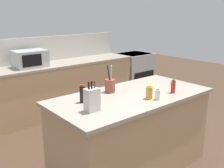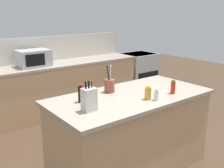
% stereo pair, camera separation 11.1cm
% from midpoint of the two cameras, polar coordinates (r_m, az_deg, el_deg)
% --- Properties ---
extents(ground_plane, '(14.00, 14.00, 0.00)m').
position_cam_midpoint_polar(ground_plane, '(3.37, 4.82, -17.74)').
color(ground_plane, '#473323').
extents(back_counter_run, '(2.98, 0.66, 0.94)m').
position_cam_midpoint_polar(back_counter_run, '(5.00, -9.70, -0.64)').
color(back_counter_run, tan).
rests_on(back_counter_run, ground_plane).
extents(wall_backsplash, '(2.94, 0.03, 0.46)m').
position_cam_midpoint_polar(wall_backsplash, '(5.13, -11.75, 7.66)').
color(wall_backsplash, beige).
rests_on(wall_backsplash, back_counter_run).
extents(kitchen_island, '(1.87, 0.92, 0.94)m').
position_cam_midpoint_polar(kitchen_island, '(3.14, 5.02, -10.53)').
color(kitchen_island, tan).
rests_on(kitchen_island, ground_plane).
extents(range_oven, '(0.76, 0.65, 0.92)m').
position_cam_midpoint_polar(range_oven, '(6.10, 6.31, 2.40)').
color(range_oven, '#ADB2B7').
rests_on(range_oven, ground_plane).
extents(microwave, '(0.52, 0.39, 0.28)m').
position_cam_midpoint_polar(microwave, '(4.64, -16.02, 5.43)').
color(microwave, '#ADB2B7').
rests_on(microwave, back_counter_run).
extents(knife_block, '(0.13, 0.10, 0.29)m').
position_cam_midpoint_polar(knife_block, '(2.47, -3.72, -3.33)').
color(knife_block, beige).
rests_on(knife_block, kitchen_island).
extents(utensil_crock, '(0.12, 0.12, 0.32)m').
position_cam_midpoint_polar(utensil_crock, '(3.03, 0.49, -0.27)').
color(utensil_crock, brown).
rests_on(utensil_crock, kitchen_island).
extents(hot_sauce_bottle, '(0.05, 0.05, 0.16)m').
position_cam_midpoint_polar(hot_sauce_bottle, '(3.07, 14.14, -0.67)').
color(hot_sauce_bottle, red).
rests_on(hot_sauce_bottle, kitchen_island).
extents(soy_sauce_bottle, '(0.06, 0.06, 0.19)m').
position_cam_midpoint_polar(soy_sauce_bottle, '(2.71, -5.66, -2.13)').
color(soy_sauce_bottle, black).
rests_on(soy_sauce_bottle, kitchen_island).
extents(salt_shaker, '(0.05, 0.05, 0.12)m').
position_cam_midpoint_polar(salt_shaker, '(2.81, 10.72, -2.37)').
color(salt_shaker, silver).
rests_on(salt_shaker, kitchen_island).
extents(honey_jar, '(0.07, 0.07, 0.15)m').
position_cam_midpoint_polar(honey_jar, '(2.83, 8.95, -1.93)').
color(honey_jar, gold).
rests_on(honey_jar, kitchen_island).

